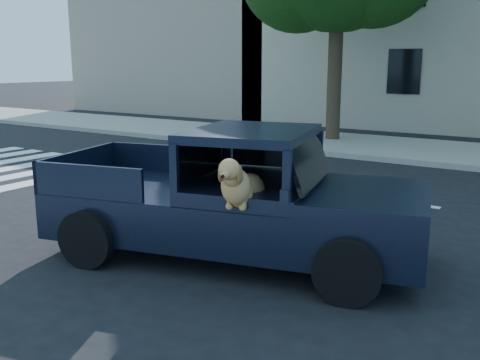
% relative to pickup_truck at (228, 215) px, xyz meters
% --- Properties ---
extents(ground, '(120.00, 120.00, 0.00)m').
position_rel_pickup_truck_xyz_m(ground, '(0.97, 0.63, -0.58)').
color(ground, black).
rests_on(ground, ground).
extents(far_sidewalk, '(60.00, 4.00, 0.15)m').
position_rel_pickup_truck_xyz_m(far_sidewalk, '(0.97, 9.83, -0.50)').
color(far_sidewalk, gray).
rests_on(far_sidewalk, ground).
extents(crosswalk, '(5.50, 4.00, 0.01)m').
position_rel_pickup_truck_xyz_m(crosswalk, '(-8.28, 2.13, -0.57)').
color(crosswalk, silver).
rests_on(crosswalk, ground).
extents(building_left, '(12.00, 6.00, 8.00)m').
position_rel_pickup_truck_xyz_m(building_left, '(-14.03, 17.13, 3.42)').
color(building_left, tan).
rests_on(building_left, ground).
extents(pickup_truck, '(5.08, 3.01, 1.71)m').
position_rel_pickup_truck_xyz_m(pickup_truck, '(0.00, 0.00, 0.00)').
color(pickup_truck, black).
rests_on(pickup_truck, ground).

